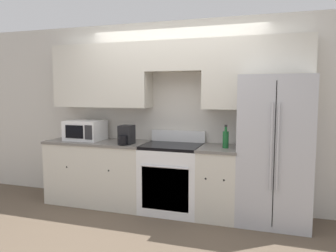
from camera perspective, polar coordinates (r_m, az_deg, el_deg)
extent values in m
plane|color=brown|center=(4.36, -1.32, -15.80)|extent=(12.00, 12.00, 0.00)
cube|color=beige|center=(4.69, 1.33, 2.10)|extent=(8.00, 0.06, 2.60)
cube|color=beige|center=(4.92, -11.38, 8.50)|extent=(1.46, 0.33, 0.90)
cube|color=beige|center=(4.50, 1.34, 12.01)|extent=(0.78, 0.33, 0.40)
cube|color=beige|center=(4.29, 15.18, 8.79)|extent=(1.34, 0.33, 0.90)
cube|color=beige|center=(4.92, -11.93, -8.00)|extent=(1.46, 0.62, 0.88)
cube|color=slate|center=(4.83, -12.05, -2.75)|extent=(1.48, 0.64, 0.03)
sphere|color=black|center=(4.82, -17.20, -6.84)|extent=(0.03, 0.03, 0.03)
sphere|color=black|center=(4.48, -10.28, -7.64)|extent=(0.03, 0.03, 0.03)
cube|color=beige|center=(4.34, 8.82, -9.84)|extent=(0.49, 0.62, 0.88)
cube|color=slate|center=(4.24, 8.92, -3.90)|extent=(0.51, 0.64, 0.03)
sphere|color=black|center=(4.04, 6.59, -9.10)|extent=(0.03, 0.03, 0.03)
sphere|color=black|center=(4.00, 9.70, -9.28)|extent=(0.03, 0.03, 0.03)
cube|color=white|center=(4.48, 0.71, -9.30)|extent=(0.78, 0.62, 0.87)
cube|color=black|center=(4.22, -0.56, -10.90)|extent=(0.62, 0.01, 0.56)
cube|color=black|center=(4.38, 0.71, -3.54)|extent=(0.78, 0.62, 0.04)
cube|color=white|center=(4.63, 1.75, -1.77)|extent=(0.78, 0.04, 0.16)
cylinder|color=silver|center=(4.12, -0.68, -7.17)|extent=(0.62, 0.02, 0.02)
cube|color=#B7B7BC|center=(4.23, 18.05, -3.97)|extent=(0.86, 0.72, 1.81)
cube|color=black|center=(3.88, 18.03, -4.85)|extent=(0.01, 0.01, 1.67)
cylinder|color=#B7B7BC|center=(3.84, 17.55, -3.57)|extent=(0.02, 0.02, 1.00)
cylinder|color=#B7B7BC|center=(3.84, 18.59, -3.60)|extent=(0.02, 0.02, 1.00)
cube|color=white|center=(4.95, -14.19, -0.72)|extent=(0.52, 0.42, 0.29)
cube|color=black|center=(4.80, -16.02, -0.98)|extent=(0.29, 0.01, 0.19)
cube|color=#262628|center=(4.67, -13.70, -1.09)|extent=(0.11, 0.01, 0.20)
cylinder|color=#195928|center=(4.17, 10.01, -2.37)|extent=(0.08, 0.08, 0.21)
cylinder|color=#195928|center=(4.16, 10.04, -0.53)|extent=(0.03, 0.03, 0.06)
cylinder|color=black|center=(4.15, 10.05, 0.03)|extent=(0.04, 0.04, 0.02)
cube|color=black|center=(4.46, -7.22, -1.50)|extent=(0.18, 0.20, 0.25)
cylinder|color=black|center=(4.37, -7.83, -2.41)|extent=(0.12, 0.12, 0.11)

